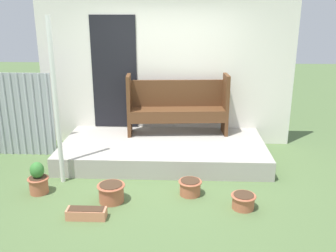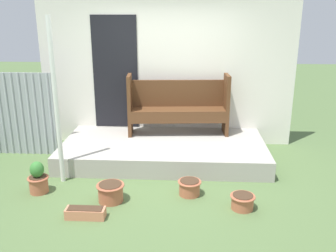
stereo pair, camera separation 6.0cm
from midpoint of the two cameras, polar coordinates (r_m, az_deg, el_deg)
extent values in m
plane|color=#516B3D|center=(5.57, -1.94, -8.22)|extent=(24.00, 24.00, 0.00)
cube|color=#A8A399|center=(6.25, -0.99, -3.76)|extent=(3.33, 1.62, 0.30)
cube|color=white|center=(6.75, -0.61, 8.03)|extent=(4.53, 0.06, 2.60)
cube|color=black|center=(6.82, -8.42, 8.01)|extent=(0.80, 0.02, 2.00)
cylinder|color=#AAB0B5|center=(6.89, -24.46, 1.57)|extent=(0.04, 0.04, 1.41)
cylinder|color=#AAB0B5|center=(6.84, -23.56, 1.57)|extent=(0.04, 0.04, 1.41)
cylinder|color=#AAB0B5|center=(6.79, -22.65, 1.57)|extent=(0.04, 0.04, 1.41)
cylinder|color=#AAB0B5|center=(6.74, -21.72, 1.57)|extent=(0.04, 0.04, 1.41)
cylinder|color=#AAB0B5|center=(6.69, -20.78, 1.57)|extent=(0.04, 0.04, 1.41)
cylinder|color=#AAB0B5|center=(6.64, -19.82, 1.57)|extent=(0.04, 0.04, 1.41)
cylinder|color=#AAB0B5|center=(6.60, -18.85, 1.56)|extent=(0.04, 0.04, 1.41)
cylinder|color=#AAB0B5|center=(6.56, -17.87, 1.56)|extent=(0.04, 0.04, 1.41)
cylinder|color=white|center=(5.36, -17.01, 3.25)|extent=(0.07, 0.07, 2.34)
cube|color=#54331C|center=(6.47, -6.20, 3.16)|extent=(0.09, 0.40, 1.05)
cube|color=#54331C|center=(6.55, 8.49, 3.26)|extent=(0.09, 0.40, 1.05)
cube|color=#54331C|center=(6.48, 1.19, 2.47)|extent=(1.63, 0.52, 0.04)
cube|color=#54331C|center=(6.33, 1.27, 1.13)|extent=(1.60, 0.15, 0.17)
cube|color=#54331C|center=(6.59, 1.12, 5.02)|extent=(1.60, 0.16, 0.47)
cylinder|color=#B26042|center=(5.47, -19.39, -8.51)|extent=(0.25, 0.25, 0.23)
torus|color=#B26042|center=(5.42, -19.50, -7.55)|extent=(0.29, 0.29, 0.02)
cylinder|color=#422D1E|center=(5.42, -19.52, -7.39)|extent=(0.23, 0.23, 0.01)
ellipsoid|color=#387A33|center=(5.37, -19.64, -6.34)|extent=(0.19, 0.19, 0.22)
cylinder|color=#B26042|center=(5.01, -8.97, -10.06)|extent=(0.32, 0.32, 0.24)
torus|color=#B26042|center=(4.96, -9.03, -8.97)|extent=(0.37, 0.37, 0.02)
cylinder|color=#422D1E|center=(4.96, -9.04, -8.80)|extent=(0.30, 0.30, 0.01)
cylinder|color=#B26042|center=(5.13, 3.05, -9.36)|extent=(0.28, 0.28, 0.20)
torus|color=#B26042|center=(5.09, 3.07, -8.47)|extent=(0.32, 0.32, 0.02)
cylinder|color=#422D1E|center=(5.09, 3.07, -8.31)|extent=(0.26, 0.26, 0.01)
cylinder|color=#B26042|center=(4.90, 11.05, -11.23)|extent=(0.28, 0.28, 0.18)
torus|color=#B26042|center=(4.86, 11.10, -10.41)|extent=(0.32, 0.32, 0.02)
cylinder|color=#422D1E|center=(4.85, 11.12, -10.24)|extent=(0.26, 0.26, 0.01)
cube|color=tan|center=(4.73, -12.67, -12.90)|extent=(0.48, 0.16, 0.13)
cube|color=#422D1E|center=(4.69, -12.73, -12.19)|extent=(0.42, 0.14, 0.01)
camera|label=1|loc=(0.03, -90.31, -0.10)|focal=40.00mm
camera|label=2|loc=(0.03, 89.69, 0.10)|focal=40.00mm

